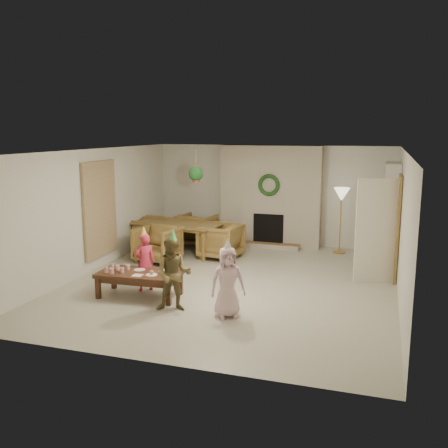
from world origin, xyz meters
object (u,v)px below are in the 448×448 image
at_px(dining_table, 178,238).
at_px(dining_chair_right, 221,241).
at_px(dining_chair_far, 197,230).
at_px(child_plaid, 174,274).
at_px(dining_chair_near, 157,244).
at_px(coffee_table_top, 139,274).
at_px(child_red, 145,262).
at_px(child_pink, 228,282).
at_px(dining_chair_left, 147,233).

relative_size(dining_table, dining_chair_right, 2.34).
distance_m(dining_chair_far, child_plaid, 4.63).
relative_size(dining_chair_near, coffee_table_top, 0.61).
height_order(dining_table, dining_chair_near, dining_chair_near).
xyz_separation_m(dining_table, dining_chair_near, (-0.13, -0.89, 0.04)).
distance_m(child_red, child_pink, 1.96).
distance_m(dining_chair_far, child_pink, 4.94).
xyz_separation_m(dining_chair_right, child_plaid, (0.31, -3.40, 0.21)).
distance_m(dining_chair_far, coffee_table_top, 4.02).
xyz_separation_m(dining_chair_near, child_plaid, (1.55, -2.67, 0.21)).
bearing_deg(dining_chair_left, dining_chair_far, -45.00).
bearing_deg(dining_chair_left, child_pink, -130.45).
bearing_deg(child_pink, child_plaid, 150.60).
height_order(dining_chair_far, child_red, child_red).
relative_size(dining_chair_left, child_pink, 0.78).
xyz_separation_m(dining_table, dining_chair_far, (0.13, 0.89, 0.04)).
bearing_deg(coffee_table_top, dining_chair_left, 111.44).
relative_size(dining_table, child_pink, 1.83).
distance_m(dining_chair_right, child_pink, 3.59).
distance_m(dining_chair_far, child_red, 3.69).
height_order(dining_chair_right, child_plaid, child_plaid).
bearing_deg(dining_chair_left, dining_chair_near, -135.00).
height_order(dining_chair_left, child_pink, child_pink).
relative_size(dining_chair_right, child_plaid, 0.72).
distance_m(dining_chair_right, coffee_table_top, 3.00).
distance_m(child_red, child_plaid, 1.20).
relative_size(dining_chair_left, child_red, 0.83).
bearing_deg(child_red, dining_chair_left, -107.79).
bearing_deg(coffee_table_top, dining_chair_far, 93.53).
height_order(dining_chair_right, child_pink, child_pink).
bearing_deg(dining_table, dining_chair_near, -90.00).
xyz_separation_m(coffee_table_top, child_pink, (1.74, -0.43, 0.15)).
distance_m(dining_table, child_plaid, 3.84).
relative_size(dining_chair_near, child_plaid, 0.72).
bearing_deg(child_plaid, dining_chair_right, 79.82).
relative_size(dining_chair_right, child_red, 0.83).
bearing_deg(child_red, dining_chair_right, -146.26).
bearing_deg(dining_table, dining_chair_far, 90.00).
bearing_deg(child_pink, dining_chair_left, 100.65).
xyz_separation_m(dining_chair_right, child_red, (-0.59, -2.61, 0.13)).
distance_m(coffee_table_top, child_pink, 1.80).
height_order(dining_chair_right, child_red, child_red).
height_order(child_plaid, child_pink, child_plaid).
height_order(dining_chair_left, dining_chair_right, same).
xyz_separation_m(dining_chair_near, child_red, (0.65, -1.89, 0.13)).
bearing_deg(dining_chair_far, coffee_table_top, 104.79).
bearing_deg(dining_chair_right, child_pink, 28.21).
height_order(dining_table, child_plaid, child_plaid).
bearing_deg(dining_table, dining_chair_right, 0.00).
bearing_deg(dining_chair_far, dining_chair_right, 141.34).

